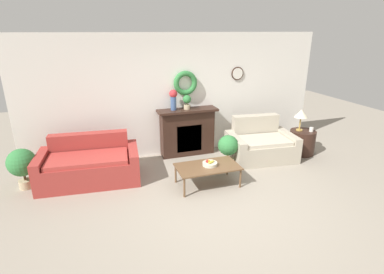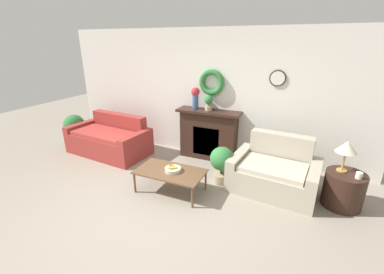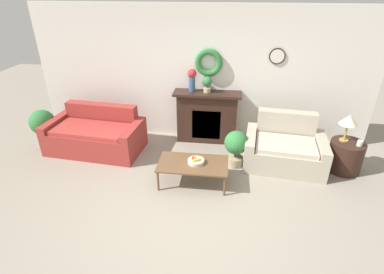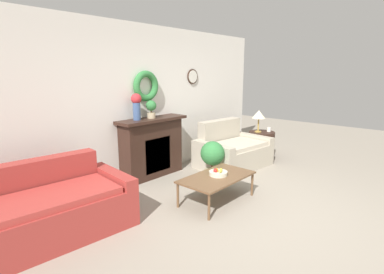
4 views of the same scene
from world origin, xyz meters
name	(u,v)px [view 1 (image 1 of 4)]	position (x,y,z in m)	size (l,w,h in m)	color
ground_plane	(224,209)	(0.00, 0.00, 0.00)	(16.00, 16.00, 0.00)	gray
wall_back	(179,95)	(0.01, 2.59, 1.36)	(6.80, 0.18, 2.70)	white
fireplace	(187,132)	(0.14, 2.39, 0.55)	(1.35, 0.41, 1.08)	#331E16
couch_left	(90,165)	(-2.03, 1.73, 0.31)	(1.91, 1.12, 0.85)	#9E332D
loveseat_right	(260,145)	(1.63, 1.66, 0.31)	(1.51, 1.13, 0.90)	#B2A893
coffee_table	(208,167)	(0.04, 0.84, 0.36)	(1.15, 0.64, 0.39)	brown
fruit_bowl	(210,164)	(0.08, 0.85, 0.43)	(0.27, 0.27, 0.11)	beige
side_table_by_loveseat	(302,142)	(2.68, 1.57, 0.28)	(0.58, 0.58, 0.56)	#331E16
table_lamp	(301,114)	(2.61, 1.63, 0.94)	(0.30, 0.30, 0.49)	#B28E42
mug	(311,130)	(2.81, 1.47, 0.61)	(0.09, 0.09, 0.10)	silver
vase_on_mantel_left	(173,98)	(-0.18, 2.39, 1.35)	(0.18, 0.18, 0.45)	#3D5684
potted_plant_on_mantel	(187,101)	(0.13, 2.37, 1.26)	(0.18, 0.18, 0.32)	tan
potted_plant_floor_by_couch	(22,164)	(-3.16, 1.79, 0.48)	(0.50, 0.50, 0.76)	tan
potted_plant_floor_by_loveseat	(228,148)	(0.74, 1.47, 0.41)	(0.43, 0.43, 0.69)	tan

